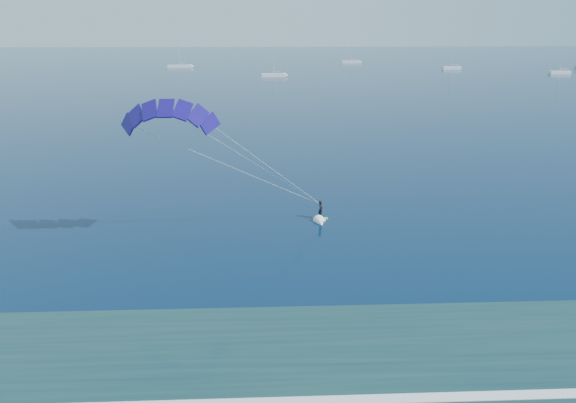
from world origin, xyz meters
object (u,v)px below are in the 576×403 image
Objects in this scene: sailboat_2 at (351,62)px; sailboat_4 at (560,72)px; sailboat_1 at (274,75)px; sailboat_3 at (452,68)px; sailboat_0 at (180,66)px; kitesurfer_rig at (250,161)px.

sailboat_4 is (72.46, -61.97, -0.01)m from sailboat_2.
sailboat_1 is 82.86m from sailboat_3.
sailboat_0 reaches higher than sailboat_1.
sailboat_4 is (153.87, -37.58, -0.02)m from sailboat_0.
kitesurfer_rig is 198.80m from sailboat_0.
sailboat_3 is (37.45, -38.81, -0.01)m from sailboat_2.
kitesurfer_rig is at bearing -114.33° from sailboat_3.
sailboat_3 is (118.86, -14.42, -0.02)m from sailboat_0.
sailboat_2 reaches higher than sailboat_3.
sailboat_3 is at bearing 146.51° from sailboat_4.
sailboat_4 is (112.31, 6.68, -0.01)m from sailboat_1.
kitesurfer_rig is at bearing -101.40° from sailboat_2.
sailboat_2 reaches higher than sailboat_4.
sailboat_3 is 0.96× the size of sailboat_4.
sailboat_2 is at bearing 59.87° from sailboat_1.
sailboat_1 is 112.51m from sailboat_4.
sailboat_1 is (4.45, 150.94, -6.41)m from kitesurfer_rig.
sailboat_1 is 79.38m from sailboat_2.
sailboat_2 is at bearing 139.46° from sailboat_4.
sailboat_3 is at bearing -6.92° from sailboat_0.
sailboat_1 reaches higher than sailboat_4.
kitesurfer_rig is 1.57× the size of sailboat_1.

